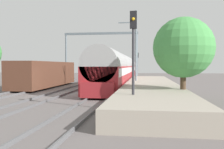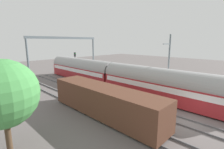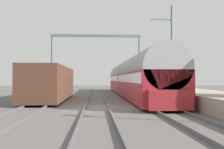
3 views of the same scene
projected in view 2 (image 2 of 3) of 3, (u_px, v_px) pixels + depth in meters
The scene contains 12 objects.
ground at pixel (187, 124), 14.59m from camera, with size 120.00×120.00×0.00m, color #645D5B.
track_far_west at pixel (166, 142), 11.84m from camera, with size 1.52×60.00×0.16m.
track_west at pixel (187, 123), 14.58m from camera, with size 1.52×60.00×0.16m.
track_east at pixel (201, 110), 17.31m from camera, with size 1.52×60.00×0.16m.
platform at pixel (194, 94), 21.29m from camera, with size 4.40×28.00×0.90m.
passenger_train at pixel (112, 75), 25.90m from camera, with size 2.93×32.85×3.82m.
freight_car at pixel (104, 101), 15.99m from camera, with size 2.80×13.00×2.70m.
person_crossing at pixel (110, 78), 28.25m from camera, with size 0.44×0.46×1.73m.
railway_signal_far at pixel (75, 60), 35.93m from camera, with size 0.36×0.30×4.80m.
catenary_gantry at pixel (65, 51), 27.16m from camera, with size 12.21×0.28×7.86m.
catenary_pole_east_mid at pixel (168, 65), 21.60m from camera, with size 1.90×0.20×8.00m.
tree_west_background at pixel (3, 94), 10.15m from camera, with size 4.30×4.30×6.11m.
Camera 2 is at (-14.23, -4.70, 7.10)m, focal length 26.61 mm.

